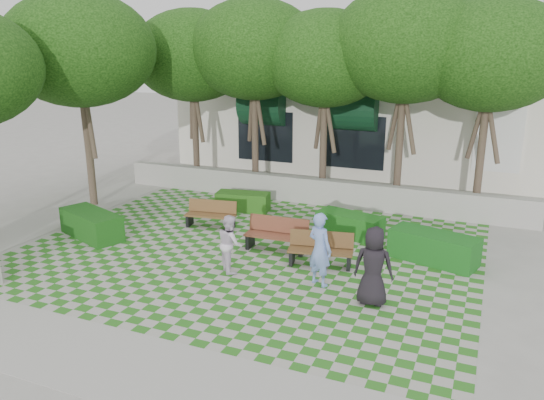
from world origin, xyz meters
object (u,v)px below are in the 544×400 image
at_px(bench_east, 321,250).
at_px(bench_west, 211,215).
at_px(person_blue, 320,249).
at_px(person_white, 230,243).
at_px(hedge_east, 434,247).
at_px(person_dark, 373,266).
at_px(hedge_midright, 350,225).
at_px(hedge_midleft, 243,201).
at_px(bench_mid, 277,235).
at_px(hedge_west, 92,224).

bearing_deg(bench_east, bench_west, 147.90).
relative_size(person_blue, person_white, 1.22).
distance_m(hedge_east, person_dark, 3.15).
height_order(bench_west, hedge_midright, bench_west).
height_order(hedge_midleft, person_blue, person_blue).
xyz_separation_m(bench_west, person_blue, (4.39, -2.70, 0.49)).
height_order(bench_mid, bench_west, bench_mid).
relative_size(hedge_midleft, person_dark, 1.02).
height_order(bench_west, hedge_midleft, bench_west).
relative_size(bench_east, person_white, 1.18).
bearing_deg(hedge_midleft, person_dark, -42.53).
xyz_separation_m(person_blue, person_white, (-2.28, -0.09, -0.16)).
height_order(bench_east, hedge_midleft, bench_east).
xyz_separation_m(bench_mid, person_blue, (1.76, -1.67, 0.45)).
xyz_separation_m(bench_mid, hedge_east, (4.05, 0.82, -0.05)).
height_order(bench_east, person_white, person_white).
relative_size(bench_mid, bench_west, 1.07).
bearing_deg(hedge_midleft, person_blue, -47.61).
xyz_separation_m(bench_mid, bench_west, (-2.63, 1.03, -0.04)).
bearing_deg(person_dark, person_blue, -22.36).
bearing_deg(person_dark, hedge_midright, -71.47).
relative_size(bench_east, person_dark, 0.98).
relative_size(bench_mid, person_dark, 1.00).
xyz_separation_m(hedge_east, hedge_midleft, (-6.54, 2.17, -0.07)).
height_order(hedge_east, person_blue, person_blue).
xyz_separation_m(person_dark, person_white, (-3.64, 0.40, -0.15)).
bearing_deg(hedge_west, bench_mid, 11.95).
bearing_deg(hedge_west, person_dark, -6.74).
relative_size(bench_east, bench_west, 1.05).
distance_m(person_blue, person_white, 2.29).
xyz_separation_m(hedge_midright, hedge_midleft, (-4.03, 1.09, -0.03)).
height_order(bench_west, person_white, person_white).
xyz_separation_m(bench_mid, person_dark, (3.11, -2.15, 0.44)).
relative_size(bench_east, bench_mid, 0.98).
bearing_deg(bench_mid, hedge_midleft, 127.06).
bearing_deg(hedge_east, person_dark, -107.52).
bearing_deg(bench_west, person_dark, -37.72).
height_order(bench_mid, hedge_midright, bench_mid).
bearing_deg(hedge_midright, bench_mid, -129.13).
relative_size(bench_west, person_dark, 0.93).
relative_size(hedge_midleft, person_white, 1.24).
xyz_separation_m(bench_east, person_white, (-1.96, -1.21, 0.31)).
height_order(person_blue, person_white, person_blue).
relative_size(hedge_east, person_dark, 1.26).
bearing_deg(person_dark, hedge_east, -110.23).
relative_size(hedge_east, hedge_midright, 1.14).
bearing_deg(hedge_west, bench_west, 38.09).
xyz_separation_m(bench_east, bench_west, (-4.06, 1.58, -0.02)).
bearing_deg(bench_west, bench_mid, -30.15).
xyz_separation_m(hedge_midright, person_blue, (0.22, -3.56, 0.54)).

